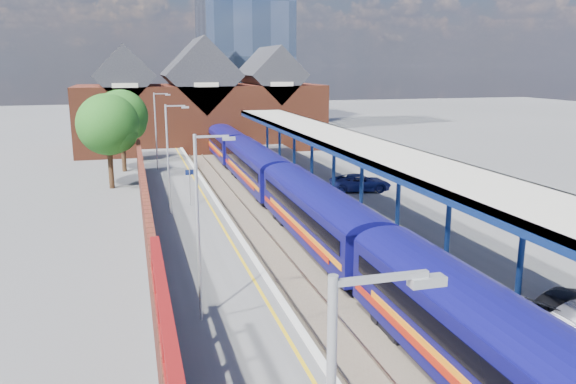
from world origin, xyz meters
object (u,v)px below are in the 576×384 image
lamp_post_b (201,217)px  lamp_post_d (157,127)px  train (282,184)px  platform_sign (190,181)px  parked_car_dark (566,303)px  parked_car_blue (360,183)px  lamp_post_c (170,153)px

lamp_post_b → lamp_post_d: same height
train → lamp_post_d: 16.16m
platform_sign → lamp_post_d: bearing=95.6°
lamp_post_b → parked_car_dark: 14.03m
parked_car_dark → lamp_post_d: bearing=-3.0°
train → lamp_post_d: size_ratio=9.42×
lamp_post_b → parked_car_dark: bearing=-14.9°
lamp_post_d → parked_car_blue: bearing=-42.1°
train → lamp_post_d: lamp_post_d is taller
parked_car_blue → lamp_post_d: bearing=57.8°
lamp_post_d → parked_car_blue: (14.31, -12.91, -3.35)m
lamp_post_c → parked_car_blue: lamp_post_c is taller
parked_car_dark → parked_car_blue: 22.63m
platform_sign → parked_car_dark: size_ratio=0.63×
train → parked_car_dark: (5.29, -21.67, -0.55)m
parked_car_blue → train: bearing=108.1°
platform_sign → parked_car_dark: 24.55m
parked_car_dark → train: bearing=-9.6°
lamp_post_d → parked_car_dark: lamp_post_d is taller
lamp_post_d → platform_sign: size_ratio=2.80×
lamp_post_c → platform_sign: 3.34m
lamp_post_d → train: bearing=-60.4°
lamp_post_b → parked_car_blue: bearing=53.2°
train → parked_car_blue: bearing=8.2°
lamp_post_c → parked_car_dark: (13.15, -19.51, -3.42)m
lamp_post_b → platform_sign: (1.36, 18.00, -2.30)m
train → lamp_post_d: (-7.86, 13.83, 2.87)m
platform_sign → lamp_post_b: bearing=-94.3°
lamp_post_b → platform_sign: bearing=85.7°
platform_sign → parked_car_blue: (12.94, 1.09, -1.05)m
lamp_post_c → platform_sign: (1.36, 2.00, -2.30)m
lamp_post_d → platform_sign: lamp_post_d is taller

